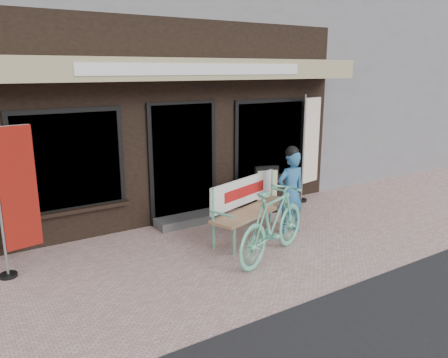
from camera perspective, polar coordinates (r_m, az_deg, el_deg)
ground at (r=6.71m, az=2.74°, el=-10.06°), size 70.00×70.00×0.00m
storefront at (r=10.57m, az=-13.30°, el=15.11°), size 7.00×6.77×6.00m
neighbor_right_near at (r=15.97m, az=17.01°, el=13.75°), size 10.00×7.00×5.60m
bench at (r=7.33m, az=3.38°, el=-3.11°), size 1.87×1.01×0.98m
person at (r=7.51m, az=8.69°, el=-1.49°), size 0.55×0.38×1.52m
bicycle at (r=6.52m, az=6.42°, el=-5.76°), size 1.86×1.15×1.08m
nobori_red at (r=6.46m, az=-25.55°, el=-2.16°), size 0.63×0.27×2.12m
nobori_cream at (r=9.42m, az=11.13°, el=4.20°), size 0.67×0.29×2.26m
menu_stand at (r=8.51m, az=5.55°, el=-1.34°), size 0.48×0.23×0.95m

